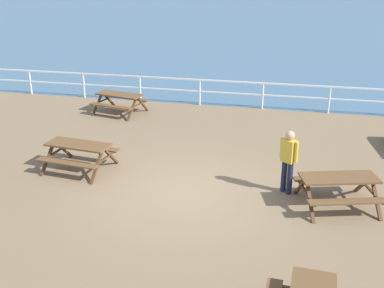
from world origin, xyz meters
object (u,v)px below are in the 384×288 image
(picnic_table_near_left, at_px, (79,150))
(picnic_table_seaward, at_px, (338,184))
(visitor, at_px, (288,158))
(picnic_table_far_left, at_px, (120,99))

(picnic_table_near_left, height_order, picnic_table_seaward, same)
(picnic_table_near_left, relative_size, visitor, 1.18)
(picnic_table_near_left, distance_m, picnic_table_seaward, 6.97)
(picnic_table_near_left, relative_size, picnic_table_far_left, 0.94)
(picnic_table_near_left, height_order, picnic_table_far_left, same)
(picnic_table_near_left, bearing_deg, picnic_table_seaward, 1.29)
(picnic_table_near_left, bearing_deg, picnic_table_far_left, 105.26)
(picnic_table_seaward, height_order, visitor, visitor)
(picnic_table_seaward, bearing_deg, visitor, 142.20)
(picnic_table_far_left, distance_m, picnic_table_seaward, 9.75)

